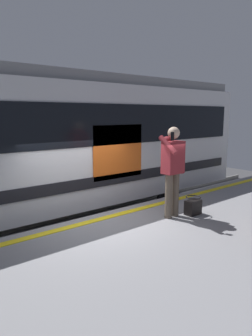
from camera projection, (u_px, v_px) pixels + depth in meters
The scene contains 7 objects.
ground_plane at pixel (97, 267), 6.14m from camera, with size 24.62×24.62×0.00m, color #3D3D3F.
platform at pixel (185, 291), 4.33m from camera, with size 15.53×4.51×1.11m, color gray.
safety_line at pixel (105, 218), 5.72m from camera, with size 15.22×0.16×0.01m, color yellow.
track_rail_near at pixel (62, 240), 7.27m from camera, with size 20.19×0.08×0.16m, color slate.
track_rail_far at pixel (37, 223), 8.36m from camera, with size 20.19×0.08×0.16m, color slate.
passenger at pixel (173, 165), 5.63m from camera, with size 0.57×0.55×1.70m.
handbag at pixel (193, 206), 5.90m from camera, with size 0.32×0.29×0.36m.
Camera 1 is at (3.14, 4.79, 3.04)m, focal length 32.54 mm.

